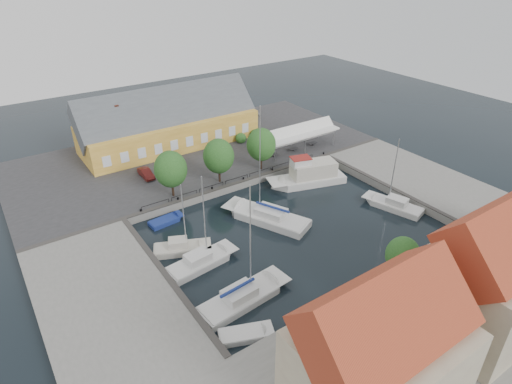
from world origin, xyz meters
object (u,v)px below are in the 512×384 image
warehouse (165,125)px  east_boat_c (394,206)px  car_silver (251,114)px  launch_sw (245,336)px  tent_canopy (299,134)px  center_sailboat (268,218)px  launch_nw (166,222)px  car_red (146,173)px  west_boat_d (243,298)px  west_boat_b (181,250)px  west_boat_c (201,263)px  trawler (309,177)px

warehouse → east_boat_c: bearing=-64.1°
car_silver → launch_sw: 52.75m
tent_canopy → car_silver: bearing=82.8°
center_sailboat → launch_nw: center_sailboat is taller
car_silver → launch_nw: (-27.99, -23.20, -1.53)m
warehouse → car_silver: bearing=9.1°
car_red → launch_sw: car_red is taller
car_red → east_boat_c: 34.00m
car_silver → car_red: car_silver is taller
center_sailboat → launch_sw: size_ratio=2.96×
car_red → launch_sw: size_ratio=0.73×
center_sailboat → west_boat_d: size_ratio=1.17×
warehouse → car_silver: (18.72, 3.01, -2.81)m
tent_canopy → west_boat_b: size_ratio=1.56×
tent_canopy → center_sailboat: (-15.36, -13.03, -3.32)m
warehouse → car_red: (-7.32, -9.32, -2.82)m
car_silver → east_boat_c: east_boat_c is taller
car_silver → west_boat_d: bearing=139.2°
car_silver → west_boat_d: 48.40m
warehouse → launch_nw: 22.64m
launch_nw → car_red: bearing=79.9°
west_boat_b → car_silver: bearing=45.5°
launch_nw → west_boat_b: bearing=-99.0°
tent_canopy → east_boat_c: (-0.24, -19.82, -3.42)m
launch_nw → west_boat_c: bearing=-91.8°
trawler → west_boat_b: 22.55m
launch_sw → launch_nw: 20.43m
tent_canopy → center_sailboat: center_sailboat is taller
car_silver → launch_nw: car_silver is taller
west_boat_c → warehouse: bearing=72.2°
launch_nw → car_silver: bearing=39.7°
trawler → center_sailboat: bearing=-156.5°
west_boat_c → center_sailboat: bearing=15.5°
west_boat_b → west_boat_c: 3.40m
car_silver → center_sailboat: center_sailboat is taller
car_red → west_boat_b: 17.53m
car_red → trawler: size_ratio=0.32×
car_red → trawler: bearing=-34.5°
warehouse → west_boat_c: (-9.57, -29.87, -4.17)m
east_boat_c → west_boat_c: (-25.93, 3.81, 0.00)m
center_sailboat → west_boat_b: (-11.51, 0.34, -0.10)m
west_boat_c → launch_sw: (-1.41, -10.68, -0.17)m
tent_canopy → west_boat_c: bearing=-148.5°
tent_canopy → west_boat_b: bearing=-154.7°
tent_canopy → trawler: (-4.75, -8.41, -2.67)m
west_boat_d → center_sailboat: bearing=44.7°
launch_sw → car_red: bearing=83.3°
trawler → car_silver: bearing=74.8°
west_boat_b → launch_nw: (1.01, 6.35, -0.17)m
car_silver → west_boat_b: size_ratio=0.41×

